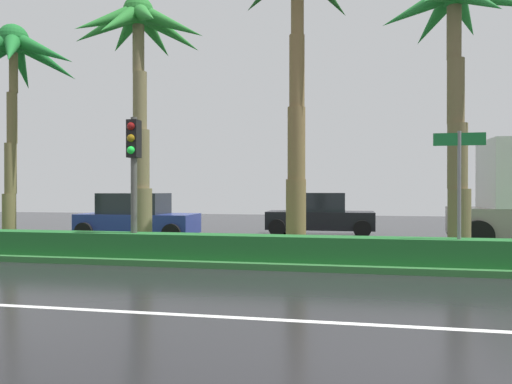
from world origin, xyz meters
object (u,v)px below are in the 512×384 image
(palm_tree_far_left, at_px, (14,67))
(palm_tree_centre_left, at_px, (297,13))
(palm_tree_mid_left, at_px, (139,48))
(palm_tree_centre, at_px, (455,41))
(traffic_signal_median_left, at_px, (134,161))
(street_name_sign, at_px, (459,179))
(car_in_traffic_leading, at_px, (137,217))
(car_in_traffic_second, at_px, (319,215))

(palm_tree_far_left, bearing_deg, palm_tree_centre_left, 0.04)
(palm_tree_mid_left, distance_m, palm_tree_centre_left, 4.80)
(palm_tree_centre, bearing_deg, traffic_signal_median_left, -165.06)
(palm_tree_far_left, height_order, palm_tree_centre, palm_tree_centre)
(palm_tree_centre, relative_size, street_name_sign, 2.48)
(street_name_sign, bearing_deg, palm_tree_mid_left, 166.30)
(palm_tree_far_left, bearing_deg, palm_tree_centre, 1.52)
(palm_tree_mid_left, height_order, traffic_signal_median_left, palm_tree_mid_left)
(car_in_traffic_leading, relative_size, car_in_traffic_second, 1.00)
(palm_tree_centre_left, height_order, car_in_traffic_second, palm_tree_centre_left)
(palm_tree_mid_left, bearing_deg, street_name_sign, -13.70)
(car_in_traffic_second, bearing_deg, street_name_sign, -66.72)
(palm_tree_far_left, distance_m, car_in_traffic_second, 12.12)
(traffic_signal_median_left, bearing_deg, car_in_traffic_second, 63.29)
(car_in_traffic_second, bearing_deg, palm_tree_far_left, -144.34)
(palm_tree_mid_left, height_order, car_in_traffic_second, palm_tree_mid_left)
(car_in_traffic_leading, bearing_deg, palm_tree_mid_left, -63.93)
(palm_tree_far_left, height_order, car_in_traffic_leading, palm_tree_far_left)
(street_name_sign, xyz_separation_m, car_in_traffic_second, (-3.60, 8.37, -1.25))
(palm_tree_mid_left, distance_m, car_in_traffic_leading, 6.29)
(palm_tree_centre_left, distance_m, street_name_sign, 6.31)
(palm_tree_centre, bearing_deg, palm_tree_centre_left, -175.38)
(palm_tree_centre_left, relative_size, street_name_sign, 2.83)
(palm_tree_mid_left, bearing_deg, palm_tree_far_left, -177.18)
(palm_tree_far_left, distance_m, palm_tree_centre_left, 8.87)
(palm_tree_centre, bearing_deg, car_in_traffic_second, 122.86)
(palm_tree_centre, height_order, traffic_signal_median_left, palm_tree_centre)
(palm_tree_centre_left, xyz_separation_m, traffic_signal_median_left, (-3.96, -1.83, -4.14))
(traffic_signal_median_left, distance_m, car_in_traffic_second, 9.46)
(street_name_sign, height_order, car_in_traffic_leading, street_name_sign)
(palm_tree_mid_left, relative_size, palm_tree_centre_left, 0.88)
(palm_tree_mid_left, distance_m, car_in_traffic_second, 9.59)
(palm_tree_far_left, distance_m, car_in_traffic_leading, 6.38)
(palm_tree_far_left, xyz_separation_m, palm_tree_mid_left, (4.05, 0.20, 0.42))
(palm_tree_centre, bearing_deg, palm_tree_mid_left, -179.07)
(palm_tree_mid_left, relative_size, car_in_traffic_second, 1.74)
(palm_tree_centre_left, bearing_deg, traffic_signal_median_left, -155.14)
(street_name_sign, bearing_deg, palm_tree_centre_left, 153.58)
(traffic_signal_median_left, relative_size, street_name_sign, 1.18)
(palm_tree_mid_left, xyz_separation_m, palm_tree_centre_left, (4.76, -0.19, 0.63))
(palm_tree_centre, distance_m, traffic_signal_median_left, 9.02)
(palm_tree_centre_left, bearing_deg, car_in_traffic_leading, 152.38)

